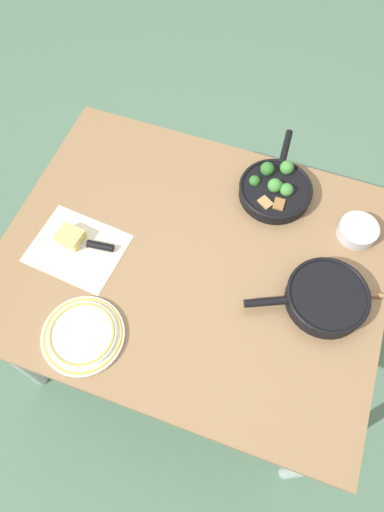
{
  "coord_description": "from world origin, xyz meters",
  "views": [
    {
      "loc": [
        -0.22,
        0.61,
        1.98
      ],
      "look_at": [
        0.0,
        0.0,
        0.74
      ],
      "focal_mm": 32.0,
      "sensor_mm": 36.0,
      "label": 1
    }
  ],
  "objects_px": {
    "dinner_plate_stack": "(83,335)",
    "cheese_block": "(70,237)",
    "grater_knife": "(89,244)",
    "skillet_broccoli": "(276,189)",
    "prep_bowl_steel": "(358,231)",
    "skillet_eggs": "(325,298)",
    "wooden_spoon": "(364,294)"
  },
  "relations": [
    {
      "from": "skillet_eggs",
      "to": "dinner_plate_stack",
      "type": "xyz_separation_m",
      "value": [
        0.62,
        0.33,
        -0.02
      ]
    },
    {
      "from": "wooden_spoon",
      "to": "grater_knife",
      "type": "height_order",
      "value": "grater_knife"
    },
    {
      "from": "skillet_eggs",
      "to": "wooden_spoon",
      "type": "distance_m",
      "value": 0.13
    },
    {
      "from": "skillet_eggs",
      "to": "wooden_spoon",
      "type": "xyz_separation_m",
      "value": [
        -0.11,
        -0.06,
        -0.02
      ]
    },
    {
      "from": "skillet_broccoli",
      "to": "cheese_block",
      "type": "height_order",
      "value": "skillet_broccoli"
    },
    {
      "from": "skillet_broccoli",
      "to": "dinner_plate_stack",
      "type": "height_order",
      "value": "skillet_broccoli"
    },
    {
      "from": "cheese_block",
      "to": "prep_bowl_steel",
      "type": "xyz_separation_m",
      "value": [
        -0.85,
        -0.33,
        0.0
      ]
    },
    {
      "from": "skillet_broccoli",
      "to": "skillet_eggs",
      "type": "height_order",
      "value": "skillet_broccoli"
    },
    {
      "from": "wooden_spoon",
      "to": "skillet_eggs",
      "type": "bearing_deg",
      "value": 16.11
    },
    {
      "from": "wooden_spoon",
      "to": "dinner_plate_stack",
      "type": "bearing_deg",
      "value": 14.41
    },
    {
      "from": "cheese_block",
      "to": "prep_bowl_steel",
      "type": "distance_m",
      "value": 0.91
    },
    {
      "from": "grater_knife",
      "to": "prep_bowl_steel",
      "type": "bearing_deg",
      "value": -164.2
    },
    {
      "from": "skillet_eggs",
      "to": "prep_bowl_steel",
      "type": "distance_m",
      "value": 0.27
    },
    {
      "from": "wooden_spoon",
      "to": "grater_knife",
      "type": "bearing_deg",
      "value": -5.85
    },
    {
      "from": "grater_knife",
      "to": "prep_bowl_steel",
      "type": "distance_m",
      "value": 0.85
    },
    {
      "from": "skillet_eggs",
      "to": "grater_knife",
      "type": "relative_size",
      "value": 1.48
    },
    {
      "from": "grater_knife",
      "to": "cheese_block",
      "type": "relative_size",
      "value": 2.8
    },
    {
      "from": "skillet_broccoli",
      "to": "wooden_spoon",
      "type": "bearing_deg",
      "value": -131.49
    },
    {
      "from": "dinner_plate_stack",
      "to": "cheese_block",
      "type": "bearing_deg",
      "value": -57.47
    },
    {
      "from": "cheese_block",
      "to": "prep_bowl_steel",
      "type": "bearing_deg",
      "value": -158.92
    },
    {
      "from": "wooden_spoon",
      "to": "cheese_block",
      "type": "distance_m",
      "value": 0.91
    },
    {
      "from": "skillet_eggs",
      "to": "cheese_block",
      "type": "distance_m",
      "value": 0.8
    },
    {
      "from": "cheese_block",
      "to": "wooden_spoon",
      "type": "bearing_deg",
      "value": -172.2
    },
    {
      "from": "grater_knife",
      "to": "cheese_block",
      "type": "xyz_separation_m",
      "value": [
        0.06,
        0.0,
        0.01
      ]
    },
    {
      "from": "skillet_broccoli",
      "to": "cheese_block",
      "type": "relative_size",
      "value": 4.63
    },
    {
      "from": "wooden_spoon",
      "to": "dinner_plate_stack",
      "type": "distance_m",
      "value": 0.83
    },
    {
      "from": "grater_knife",
      "to": "dinner_plate_stack",
      "type": "bearing_deg",
      "value": 105.91
    },
    {
      "from": "skillet_eggs",
      "to": "grater_knife",
      "type": "xyz_separation_m",
      "value": [
        0.74,
        0.06,
        -0.02
      ]
    },
    {
      "from": "grater_knife",
      "to": "cheese_block",
      "type": "height_order",
      "value": "cheese_block"
    },
    {
      "from": "skillet_broccoli",
      "to": "prep_bowl_steel",
      "type": "xyz_separation_m",
      "value": [
        -0.29,
        0.06,
        -0.01
      ]
    },
    {
      "from": "wooden_spoon",
      "to": "prep_bowl_steel",
      "type": "xyz_separation_m",
      "value": [
        0.06,
        -0.2,
        0.01
      ]
    },
    {
      "from": "dinner_plate_stack",
      "to": "skillet_broccoli",
      "type": "bearing_deg",
      "value": -120.09
    }
  ]
}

